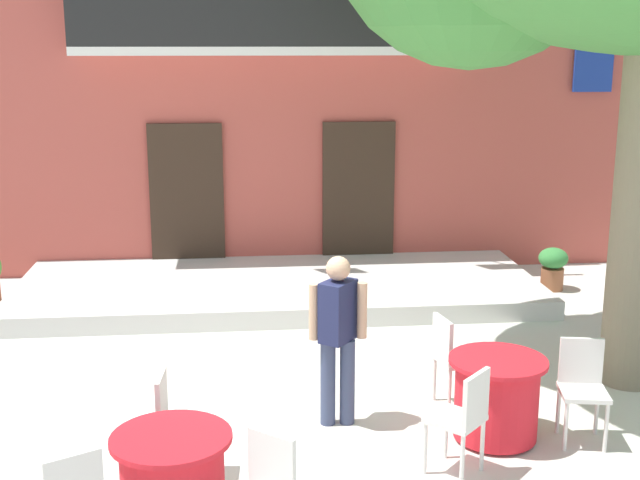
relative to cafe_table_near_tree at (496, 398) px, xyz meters
name	(u,v)px	position (x,y,z in m)	size (l,w,h in m)	color
ground_plane	(274,408)	(-1.94, 0.82, -0.39)	(120.00, 120.00, 0.00)	beige
building_facade	(266,25)	(-1.71, 7.81, 3.36)	(13.00, 5.09, 7.50)	#B24C42
entrance_step_platform	(279,289)	(-1.71, 4.45, -0.27)	(7.14, 2.74, 0.25)	silver
cafe_table_near_tree	(496,398)	(0.00, 0.00, 0.00)	(0.86, 0.86, 0.76)	red
cafe_chair_near_tree_0	(582,383)	(0.75, -0.06, 0.14)	(0.47, 0.47, 0.91)	silver
cafe_chair_near_tree_1	(452,355)	(-0.22, 0.72, 0.14)	(0.47, 0.47, 0.91)	silver
cafe_chair_near_tree_2	(464,415)	(-0.46, -0.60, 0.14)	(0.57, 0.57, 0.91)	silver
cafe_chair_middle_0	(176,419)	(-2.77, -0.45, 0.14)	(0.42, 0.42, 0.91)	silver
ground_planter_right	(553,266)	(2.21, 4.45, -0.05)	(0.41, 0.41, 0.61)	#995638
pedestrian_near_entrance	(338,331)	(-1.36, 0.45, 0.51)	(0.53, 0.40, 1.60)	#384260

